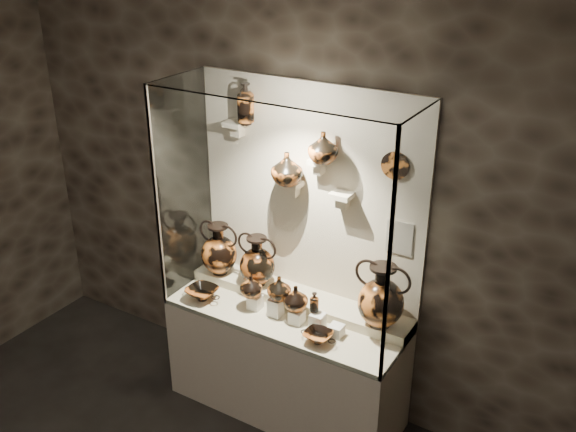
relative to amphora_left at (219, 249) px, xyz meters
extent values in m
cube|color=#2E241C|center=(0.66, 0.19, 0.50)|extent=(5.00, 0.02, 3.20)
cube|color=beige|center=(0.66, -0.13, -0.70)|extent=(1.70, 0.60, 0.80)
cube|color=beige|center=(0.66, -0.13, -0.29)|extent=(1.68, 0.58, 0.03)
cube|color=beige|center=(0.66, 0.05, -0.25)|extent=(1.70, 0.25, 0.10)
cube|color=beige|center=(0.66, 0.19, 0.50)|extent=(1.70, 0.03, 1.60)
cube|color=white|center=(0.66, -0.42, 0.50)|extent=(1.70, 0.01, 1.60)
cube|color=white|center=(-0.19, -0.13, 0.50)|extent=(0.01, 0.60, 1.60)
cube|color=white|center=(1.50, -0.13, 0.50)|extent=(0.01, 0.60, 1.60)
cube|color=white|center=(0.66, -0.13, 1.29)|extent=(1.70, 0.60, 0.01)
cube|color=gray|center=(-0.18, -0.42, 0.50)|extent=(0.02, 0.02, 1.60)
cube|color=gray|center=(1.50, -0.42, 0.50)|extent=(0.02, 0.02, 1.60)
cube|color=silver|center=(0.44, -0.18, -0.22)|extent=(0.09, 0.09, 0.10)
cube|color=silver|center=(0.61, -0.18, -0.21)|extent=(0.09, 0.09, 0.13)
cube|color=silver|center=(0.78, -0.18, -0.23)|extent=(0.09, 0.09, 0.09)
cube|color=silver|center=(0.94, -0.18, -0.21)|extent=(0.09, 0.09, 0.12)
cube|color=silver|center=(1.08, -0.18, -0.23)|extent=(0.09, 0.09, 0.08)
cube|color=beige|center=(0.11, 0.11, 0.95)|extent=(0.14, 0.12, 0.04)
cube|color=beige|center=(0.56, 0.11, 0.60)|extent=(0.14, 0.12, 0.04)
cube|color=beige|center=(0.76, 0.11, 0.80)|extent=(0.10, 0.12, 0.04)
cube|color=beige|center=(0.94, 0.11, 0.60)|extent=(0.14, 0.12, 0.04)
imported|color=orange|center=(0.42, -0.19, -0.09)|extent=(0.21, 0.21, 0.17)
imported|color=#A24E1C|center=(0.63, -0.16, -0.05)|extent=(0.17, 0.17, 0.17)
imported|color=orange|center=(0.76, -0.16, -0.09)|extent=(0.18, 0.18, 0.18)
imported|color=#A24E1C|center=(0.56, 0.05, 0.73)|extent=(0.24, 0.24, 0.22)
imported|color=#A24E1C|center=(0.82, 0.06, 0.92)|extent=(0.23, 0.23, 0.20)
cylinder|color=#BE6525|center=(1.27, 0.16, 0.85)|extent=(0.18, 0.02, 0.18)
cube|color=beige|center=(1.33, 0.17, 0.37)|extent=(0.17, 0.01, 0.23)
camera|label=1|loc=(2.61, -3.35, 2.22)|focal=40.00mm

